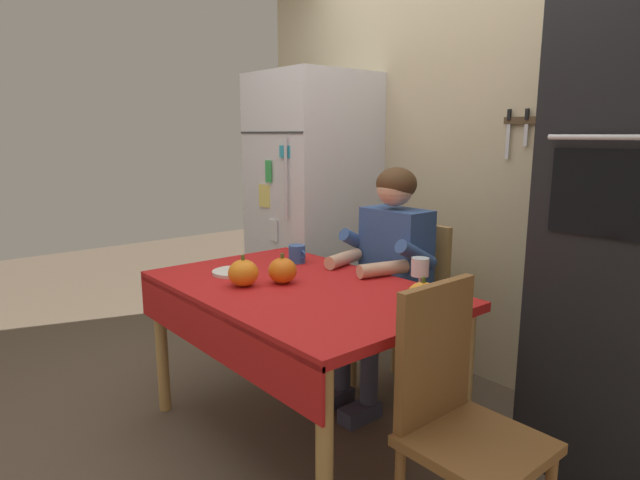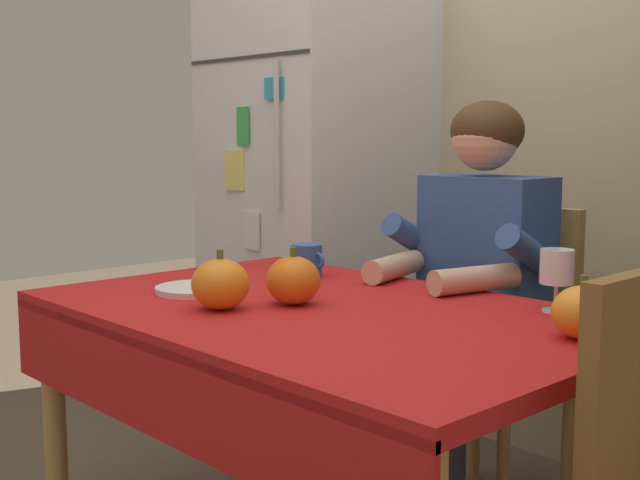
# 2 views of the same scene
# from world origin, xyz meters

# --- Properties ---
(back_wall_assembly) EXTENTS (3.70, 0.13, 2.60)m
(back_wall_assembly) POSITION_xyz_m (0.05, 1.35, 1.30)
(back_wall_assembly) COLOR #BCAD89
(back_wall_assembly) RESTS_ON ground
(refrigerator) EXTENTS (0.68, 0.71, 1.80)m
(refrigerator) POSITION_xyz_m (-0.95, 0.96, 0.90)
(refrigerator) COLOR silver
(refrigerator) RESTS_ON ground
(dining_table) EXTENTS (1.40, 0.90, 0.74)m
(dining_table) POSITION_xyz_m (0.00, 0.08, 0.66)
(dining_table) COLOR tan
(dining_table) RESTS_ON ground
(chair_behind_person) EXTENTS (0.40, 0.40, 0.93)m
(chair_behind_person) POSITION_xyz_m (-0.00, 0.87, 0.51)
(chair_behind_person) COLOR tan
(chair_behind_person) RESTS_ON ground
(seated_person) EXTENTS (0.47, 0.55, 1.25)m
(seated_person) POSITION_xyz_m (-0.00, 0.68, 0.74)
(seated_person) COLOR #38384C
(seated_person) RESTS_ON ground
(coffee_mug) EXTENTS (0.12, 0.09, 0.09)m
(coffee_mug) POSITION_xyz_m (-0.35, 0.36, 0.79)
(coffee_mug) COLOR #2D569E
(coffee_mug) RESTS_ON dining_table
(wine_glass) EXTENTS (0.08, 0.08, 0.15)m
(wine_glass) POSITION_xyz_m (0.41, 0.45, 0.84)
(wine_glass) COLOR white
(wine_glass) RESTS_ON dining_table
(pumpkin_large) EXTENTS (0.12, 0.12, 0.13)m
(pumpkin_large) POSITION_xyz_m (0.58, 0.27, 0.79)
(pumpkin_large) COLOR orange
(pumpkin_large) RESTS_ON dining_table
(pumpkin_medium) EXTENTS (0.13, 0.13, 0.14)m
(pumpkin_medium) POSITION_xyz_m (-0.07, 0.07, 0.80)
(pumpkin_medium) COLOR orange
(pumpkin_medium) RESTS_ON dining_table
(pumpkin_small) EXTENTS (0.14, 0.14, 0.14)m
(pumpkin_small) POSITION_xyz_m (-0.15, -0.10, 0.80)
(pumpkin_small) COLOR orange
(pumpkin_small) RESTS_ON dining_table
(serving_tray) EXTENTS (0.21, 0.21, 0.02)m
(serving_tray) POSITION_xyz_m (-0.36, -0.02, 0.75)
(serving_tray) COLOR silver
(serving_tray) RESTS_ON dining_table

